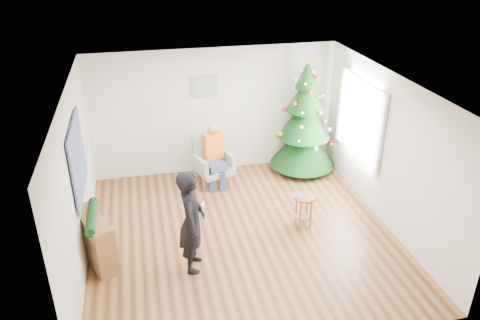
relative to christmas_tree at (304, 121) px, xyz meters
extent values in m
plane|color=brown|center=(-1.79, -2.07, -1.10)|extent=(5.00, 5.00, 0.00)
plane|color=white|center=(-1.79, -2.07, 1.50)|extent=(5.00, 5.00, 0.00)
plane|color=silver|center=(-1.79, 0.43, 0.20)|extent=(5.00, 0.00, 5.00)
plane|color=silver|center=(-1.79, -4.57, 0.20)|extent=(5.00, 0.00, 5.00)
plane|color=silver|center=(-4.29, -2.07, 0.20)|extent=(0.00, 5.00, 5.00)
plane|color=silver|center=(0.71, -2.07, 0.20)|extent=(0.00, 5.00, 5.00)
cube|color=white|center=(0.68, -1.07, 0.40)|extent=(0.04, 1.30, 1.40)
cube|color=white|center=(0.65, -1.82, 0.40)|extent=(0.05, 0.25, 1.50)
cube|color=white|center=(0.65, -0.32, 0.40)|extent=(0.05, 0.25, 1.50)
cylinder|color=#3F2816|center=(0.00, 0.00, -0.95)|extent=(0.10, 0.10, 0.31)
cone|color=black|center=(0.00, 0.00, -0.53)|extent=(1.36, 1.36, 0.89)
cone|color=black|center=(0.00, 0.00, 0.04)|extent=(1.08, 1.08, 0.78)
cone|color=black|center=(0.00, 0.00, 0.56)|extent=(0.79, 0.79, 0.68)
cone|color=black|center=(0.00, 0.00, 0.98)|extent=(0.46, 0.46, 0.57)
cone|color=gold|center=(0.00, 0.00, 1.27)|extent=(0.15, 0.15, 0.15)
cylinder|color=brown|center=(-0.69, -2.02, -0.54)|extent=(0.39, 0.39, 0.04)
cylinder|color=brown|center=(-0.69, -2.02, -0.93)|extent=(0.29, 0.29, 0.02)
imported|color=silver|center=(-0.69, -2.02, -0.51)|extent=(0.38, 0.35, 0.03)
cube|color=gray|center=(-1.93, -0.26, -0.77)|extent=(0.81, 0.78, 0.12)
cube|color=gray|center=(-2.02, 0.00, -0.43)|extent=(0.65, 0.31, 0.60)
cube|color=gray|center=(-2.22, -0.36, -0.61)|extent=(0.25, 0.51, 0.30)
cube|color=gray|center=(-1.64, -0.16, -0.61)|extent=(0.25, 0.51, 0.30)
cube|color=navy|center=(-1.93, -0.33, -0.64)|extent=(0.48, 0.49, 0.14)
cube|color=orange|center=(-1.93, -0.13, -0.31)|extent=(0.43, 0.32, 0.55)
sphere|color=tan|center=(-1.93, -0.15, 0.07)|extent=(0.20, 0.20, 0.20)
imported|color=black|center=(-2.69, -2.72, -0.29)|extent=(0.50, 0.66, 1.63)
cube|color=white|center=(-2.52, -2.75, -0.02)|extent=(0.06, 0.13, 0.04)
cube|color=brown|center=(-4.12, -2.27, -0.70)|extent=(0.68, 1.04, 0.80)
cylinder|color=black|center=(-4.12, -2.27, -0.28)|extent=(0.14, 0.90, 0.14)
cube|color=black|center=(-4.25, -1.77, 0.45)|extent=(0.03, 1.50, 1.15)
cube|color=tan|center=(-1.99, 0.40, 0.75)|extent=(0.52, 0.03, 0.42)
cube|color=gray|center=(-1.99, 0.38, 0.75)|extent=(0.44, 0.02, 0.34)
camera|label=1|loc=(-3.26, -8.43, 3.53)|focal=35.00mm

